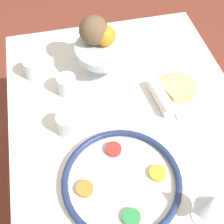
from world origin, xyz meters
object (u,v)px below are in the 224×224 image
Objects in this scene: fruit_stand at (104,52)px; cup_far at (67,124)px; orange_fruit at (105,36)px; coconut at (94,30)px; wine_glass at (210,203)px; cup_near at (67,85)px; bread_plate at (177,87)px; cup_mid at (33,69)px; seder_plate at (122,181)px; napkin_roll at (161,97)px.

fruit_stand reaches higher than cup_far.
orange_fruit is 0.69× the size of coconut.
wine_glass is 0.62m from cup_near.
bread_plate is 2.01× the size of cup_mid.
cup_far is at bearing 152.29° from coconut.
cup_near and cup_far have the same top height.
coconut reaches higher than fruit_stand.
bread_plate is at bearing -125.10° from orange_fruit.
cup_mid is at bearing 70.20° from bread_plate.
fruit_stand is at bearing -5.95° from seder_plate.
fruit_stand is 2.04× the size of coconut.
napkin_roll is (-0.21, -0.16, -0.13)m from orange_fruit.
bread_plate is at bearing -11.57° from wine_glass.
cup_far is at bearing 29.62° from seder_plate.
orange_fruit reaches higher than bread_plate.
seder_plate is at bearing 177.78° from coconut.
cup_mid is at bearing 23.28° from seder_plate.
coconut reaches higher than orange_fruit.
bread_plate is 0.98× the size of napkin_roll.
coconut reaches higher than cup_far.
fruit_stand is 0.31m from cup_far.
seder_plate is at bearing 53.22° from wine_glass.
cup_near is at bearing -7.54° from cup_far.
orange_fruit is at bearing -60.67° from cup_near.
cup_mid is at bearing 45.34° from cup_near.
fruit_stand is 0.19m from cup_near.
cup_near is (-0.11, 0.13, -0.14)m from coconut.
orange_fruit is 0.98× the size of cup_far.
coconut reaches higher than bread_plate.
wine_glass is at bearing -147.71° from cup_mid.
wine_glass is at bearing -151.02° from cup_near.
fruit_stand is (0.62, 0.14, -0.00)m from wine_glass.
seder_plate is at bearing -165.06° from cup_near.
cup_near is (-0.08, 0.16, -0.06)m from fruit_stand.
seder_plate is 0.51m from orange_fruit.
coconut is (0.02, 0.04, 0.02)m from orange_fruit.
cup_far reaches higher than napkin_roll.
wine_glass is 0.65m from orange_fruit.
seder_plate is at bearing 138.19° from bread_plate.
cup_near is (-0.09, 0.16, -0.12)m from orange_fruit.
seder_plate is at bearing 174.05° from fruit_stand.
bread_plate is 2.01× the size of cup_near.
cup_near is at bearing 117.55° from fruit_stand.
fruit_stand is at bearing 38.88° from napkin_roll.
wine_glass is 1.85× the size of cup_far.
coconut is at bearing 39.76° from napkin_roll.
bread_plate is at bearing -58.06° from napkin_roll.
cup_mid is (0.00, 0.24, -0.14)m from coconut.
cup_far is (-0.28, -0.09, 0.00)m from cup_mid.
coconut reaches higher than cup_mid.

